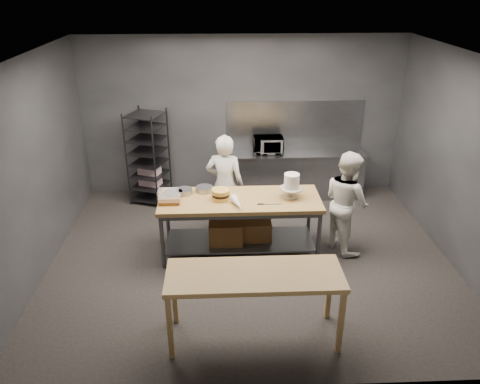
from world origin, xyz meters
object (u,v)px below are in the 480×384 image
object	(u,v)px
chef_behind	(225,185)
work_table	(239,219)
chef_right	(346,202)
layer_cake	(221,194)
speed_rack	(148,158)
microwave	(268,145)
frosted_cake_stand	(292,183)
near_counter	(254,280)

from	to	relation	value
chef_behind	work_table	bearing A→B (deg)	119.23
chef_right	layer_cake	xyz separation A→B (m)	(-1.91, -0.08, 0.20)
chef_right	speed_rack	bearing A→B (deg)	38.74
chef_right	microwave	bearing A→B (deg)	6.05
work_table	chef_behind	bearing A→B (deg)	107.19
speed_rack	frosted_cake_stand	size ratio (longest dim) A/B	4.65
microwave	layer_cake	bearing A→B (deg)	-114.09
work_table	frosted_cake_stand	size ratio (longest dim) A/B	6.38
near_counter	microwave	world-z (taller)	microwave
work_table	layer_cake	bearing A→B (deg)	-176.93
work_table	chef_right	size ratio (longest dim) A/B	1.50
work_table	frosted_cake_stand	distance (m)	0.96
chef_behind	chef_right	world-z (taller)	chef_behind
near_counter	work_table	bearing A→B (deg)	92.70
work_table	near_counter	bearing A→B (deg)	-87.30
work_table	microwave	size ratio (longest dim) A/B	4.43
work_table	speed_rack	size ratio (longest dim) A/B	1.37
chef_right	microwave	world-z (taller)	chef_right
speed_rack	microwave	distance (m)	2.24
speed_rack	microwave	bearing A→B (deg)	2.05
work_table	microwave	bearing A→B (deg)	72.62
speed_rack	microwave	world-z (taller)	speed_rack
chef_right	frosted_cake_stand	world-z (taller)	chef_right
speed_rack	chef_behind	size ratio (longest dim) A/B	1.03
chef_behind	microwave	distance (m)	1.59
work_table	microwave	world-z (taller)	microwave
speed_rack	microwave	size ratio (longest dim) A/B	3.23
speed_rack	chef_behind	distance (m)	1.88
near_counter	frosted_cake_stand	bearing A→B (deg)	70.19
near_counter	layer_cake	bearing A→B (deg)	101.03
work_table	speed_rack	distance (m)	2.52
work_table	frosted_cake_stand	xyz separation A→B (m)	(0.77, 0.01, 0.58)
frosted_cake_stand	chef_right	bearing A→B (deg)	3.85
microwave	layer_cake	world-z (taller)	microwave
layer_cake	near_counter	bearing A→B (deg)	-78.97
chef_behind	microwave	size ratio (longest dim) A/B	3.13
work_table	near_counter	distance (m)	1.91
frosted_cake_stand	work_table	bearing A→B (deg)	-179.58
microwave	frosted_cake_stand	world-z (taller)	frosted_cake_stand
chef_behind	frosted_cake_stand	bearing A→B (deg)	157.87
layer_cake	frosted_cake_stand	bearing A→B (deg)	1.12
near_counter	microwave	xyz separation A→B (m)	(0.54, 3.90, 0.24)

